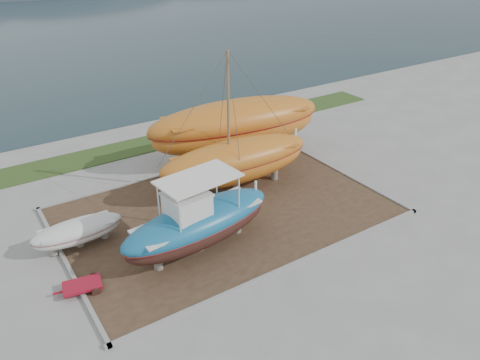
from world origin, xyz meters
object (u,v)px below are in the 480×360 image
white_dinghy (78,234)px  red_trailer (83,287)px  orange_sailboat (236,124)px  blue_caique (198,215)px  orange_bare_hull (237,131)px

white_dinghy → red_trailer: (-0.90, -3.46, -0.57)m
orange_sailboat → red_trailer: bearing=-156.6°
blue_caique → white_dinghy: blue_caique is taller
white_dinghy → orange_sailboat: bearing=2.8°
white_dinghy → orange_sailboat: 10.65m
orange_sailboat → orange_bare_hull: (2.52, 3.84, -2.28)m
white_dinghy → orange_bare_hull: bearing=19.0°
white_dinghy → red_trailer: white_dinghy is taller
white_dinghy → blue_caique: bearing=-36.5°
white_dinghy → red_trailer: size_ratio=1.82×
blue_caique → orange_bare_hull: size_ratio=0.67×
red_trailer → white_dinghy: bearing=85.9°
red_trailer → blue_caique: bearing=8.3°
blue_caique → white_dinghy: (-5.04, 3.69, -1.35)m
white_dinghy → orange_sailboat: (9.98, 0.53, 3.67)m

